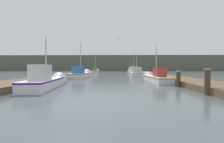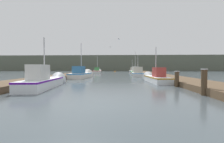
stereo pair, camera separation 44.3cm
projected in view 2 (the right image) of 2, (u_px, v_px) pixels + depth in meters
The scene contains 17 objects.
ground_plane at pixel (95, 104), 5.83m from camera, with size 200.00×200.00×0.00m.
dock_left at pixel (67, 75), 22.13m from camera, with size 2.96×40.00×0.38m.
dock_right at pixel (160, 76), 21.47m from camera, with size 2.96×40.00×0.38m.
distant_shore_ridge at pixel (117, 64), 62.55m from camera, with size 120.00×16.00×5.84m.
fishing_boat_0 at pixel (46, 81), 10.76m from camera, with size 1.95×6.01×3.85m.
fishing_boat_1 at pixel (155, 78), 14.56m from camera, with size 1.65×5.61×3.69m.
fishing_boat_2 at pixel (82, 74), 20.16m from camera, with size 2.15×5.80×5.10m.
fishing_boat_3 at pixel (138, 73), 24.82m from camera, with size 2.29×6.32×3.90m.
fishing_boat_4 at pixel (135, 72), 30.20m from camera, with size 2.12×5.46×5.08m.
fishing_boat_5 at pixel (98, 71), 35.42m from camera, with size 1.92×6.47×4.46m.
fishing_boat_6 at pixel (132, 71), 38.54m from camera, with size 1.85×5.94×3.85m.
mooring_piling_0 at pixel (204, 82), 7.59m from camera, with size 0.32×0.32×1.36m.
mooring_piling_1 at pixel (177, 79), 10.91m from camera, with size 0.34×0.34×1.15m.
mooring_piling_2 at pixel (142, 72), 28.82m from camera, with size 0.23×0.23×1.03m.
channel_buoy at pixel (115, 71), 44.63m from camera, with size 0.48×0.48×0.98m.
seagull_lead at pixel (110, 47), 28.38m from camera, with size 0.31×0.56×0.12m.
seagull_1 at pixel (119, 39), 21.17m from camera, with size 0.30×0.56×0.12m.
Camera 2 is at (0.94, -5.75, 1.44)m, focal length 24.00 mm.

